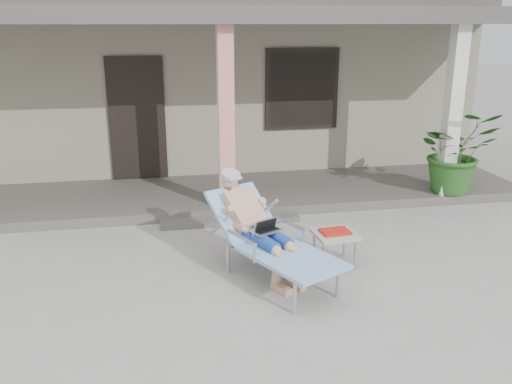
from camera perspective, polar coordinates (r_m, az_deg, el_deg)
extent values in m
plane|color=#9E9E99|center=(6.20, -0.36, -9.25)|extent=(60.00, 60.00, 0.00)
cube|color=gray|center=(12.06, -5.89, 11.23)|extent=(10.00, 5.00, 3.00)
cube|color=#474442|center=(12.00, -6.14, 19.08)|extent=(10.40, 5.40, 0.30)
cube|color=black|center=(9.56, -12.39, 7.50)|extent=(0.95, 0.06, 2.10)
cube|color=black|center=(9.83, 4.86, 10.75)|extent=(1.20, 0.06, 1.30)
cube|color=black|center=(9.83, 4.86, 10.75)|extent=(1.32, 0.05, 1.42)
cube|color=#605B56|center=(8.93, -3.73, -0.27)|extent=(10.00, 2.00, 0.15)
cube|color=red|center=(7.78, -3.17, 7.58)|extent=(0.22, 0.22, 2.61)
cube|color=silver|center=(8.92, 19.96, 7.83)|extent=(0.22, 0.22, 2.61)
cube|color=#474442|center=(8.51, -4.12, 18.04)|extent=(10.00, 2.30, 0.24)
cube|color=#605B56|center=(7.86, -2.72, -3.03)|extent=(2.00, 0.30, 0.07)
cylinder|color=#B7B7BC|center=(5.46, 4.11, -11.08)|extent=(0.04, 0.04, 0.36)
cylinder|color=#B7B7BC|center=(5.83, 8.60, -9.30)|extent=(0.04, 0.04, 0.36)
cylinder|color=#B7B7BC|center=(6.30, -2.96, -7.01)|extent=(0.04, 0.04, 0.36)
cylinder|color=#B7B7BC|center=(6.62, 1.34, -5.74)|extent=(0.04, 0.04, 0.36)
cube|color=#B7B7BC|center=(5.85, 3.56, -6.96)|extent=(1.06, 1.32, 0.03)
cube|color=#91B9E1|center=(5.84, 3.56, -6.75)|extent=(1.16, 1.39, 0.04)
cube|color=#B7B7BC|center=(6.39, -1.38, -2.59)|extent=(0.79, 0.77, 0.47)
cube|color=#91B9E1|center=(6.37, -1.39, -2.32)|extent=(0.90, 0.87, 0.54)
cylinder|color=#B3B3B6|center=(6.46, -2.84, 1.89)|extent=(0.32, 0.32, 0.12)
cube|color=silver|center=(6.07, 1.03, -4.06)|extent=(0.39, 0.34, 0.22)
cube|color=#ABABA6|center=(6.49, 8.32, -4.43)|extent=(0.52, 0.52, 0.04)
cylinder|color=#B7B7BC|center=(6.35, 7.13, -6.89)|extent=(0.03, 0.03, 0.37)
cylinder|color=#B7B7BC|center=(6.47, 10.41, -6.58)|extent=(0.03, 0.03, 0.37)
cylinder|color=#B7B7BC|center=(6.68, 6.15, -5.57)|extent=(0.03, 0.03, 0.37)
cylinder|color=#B7B7BC|center=(6.80, 9.28, -5.30)|extent=(0.03, 0.03, 0.37)
cube|color=red|center=(6.48, 8.33, -4.16)|extent=(0.36, 0.28, 0.03)
cube|color=black|center=(6.59, 7.99, -3.81)|extent=(0.34, 0.05, 0.03)
imported|color=#26591E|center=(9.21, 20.31, 4.04)|extent=(1.34, 1.20, 1.34)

